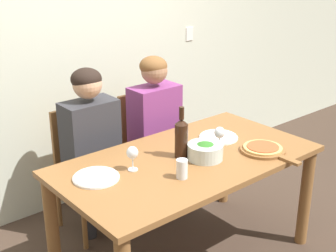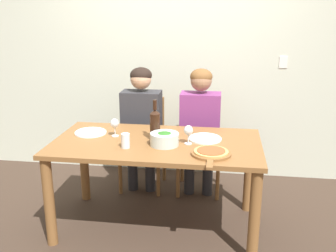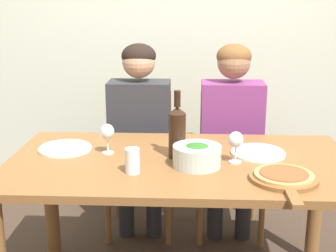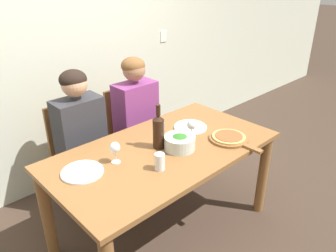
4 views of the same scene
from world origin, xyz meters
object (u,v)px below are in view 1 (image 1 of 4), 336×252
at_px(chair_left, 86,164).
at_px(person_woman, 92,137).
at_px(wine_glass_right, 220,134).
at_px(broccoli_bowl, 205,151).
at_px(person_man, 156,119).
at_px(water_tumbler, 182,169).
at_px(wine_glass_left, 132,154).
at_px(chair_right, 148,145).
at_px(dinner_plate_left, 96,177).
at_px(pizza_on_board, 264,149).
at_px(dinner_plate_right, 219,137).
at_px(wine_bottle, 181,137).

distance_m(chair_left, person_woman, 0.27).
bearing_deg(chair_left, wine_glass_right, -57.44).
bearing_deg(person_woman, chair_left, 90.00).
xyz_separation_m(person_woman, broccoli_bowl, (0.35, -0.77, 0.06)).
relative_size(person_man, water_tumbler, 10.97).
relative_size(person_woman, wine_glass_right, 8.20).
height_order(chair_left, person_woman, person_woman).
height_order(wine_glass_left, water_tumbler, wine_glass_left).
distance_m(broccoli_bowl, wine_glass_right, 0.20).
relative_size(person_woman, water_tumbler, 10.97).
bearing_deg(chair_right, water_tumbler, -117.37).
height_order(person_man, wine_glass_left, person_man).
bearing_deg(dinner_plate_left, pizza_on_board, -19.67).
height_order(chair_right, pizza_on_board, chair_right).
xyz_separation_m(pizza_on_board, wine_glass_right, (-0.19, 0.22, 0.09)).
bearing_deg(pizza_on_board, wine_glass_right, 130.23).
height_order(person_woman, pizza_on_board, person_woman).
relative_size(pizza_on_board, wine_glass_left, 2.85).
xyz_separation_m(wine_glass_right, water_tumbler, (-0.46, -0.16, -0.05)).
relative_size(dinner_plate_left, wine_glass_right, 1.77).
height_order(dinner_plate_left, pizza_on_board, pizza_on_board).
xyz_separation_m(dinner_plate_left, pizza_on_board, (1.03, -0.37, 0.01)).
relative_size(chair_left, pizza_on_board, 2.11).
relative_size(dinner_plate_right, pizza_on_board, 0.62).
xyz_separation_m(dinner_plate_right, wine_glass_left, (-0.74, -0.02, 0.10)).
height_order(wine_glass_right, water_tumbler, wine_glass_right).
xyz_separation_m(chair_left, dinner_plate_right, (0.65, -0.70, 0.27)).
xyz_separation_m(dinner_plate_right, water_tumbler, (-0.59, -0.28, 0.05)).
xyz_separation_m(broccoli_bowl, wine_glass_left, (-0.44, 0.16, 0.05)).
height_order(person_man, water_tumbler, person_man).
bearing_deg(water_tumbler, wine_glass_left, 120.77).
relative_size(person_man, wine_glass_right, 8.20).
relative_size(person_man, dinner_plate_left, 4.63).
height_order(person_woman, wine_bottle, person_woman).
relative_size(person_woman, person_man, 1.00).
bearing_deg(pizza_on_board, dinner_plate_right, 100.04).
bearing_deg(pizza_on_board, chair_right, 97.64).
relative_size(chair_left, dinner_plate_right, 3.41).
height_order(chair_left, water_tumbler, chair_left).
bearing_deg(chair_left, chair_right, 0.00).
xyz_separation_m(chair_left, person_man, (0.57, -0.11, 0.25)).
relative_size(chair_left, chair_right, 1.00).
height_order(wine_bottle, wine_glass_right, wine_bottle).
bearing_deg(wine_glass_left, chair_right, 47.36).
bearing_deg(person_woman, wine_glass_left, -98.43).
bearing_deg(wine_bottle, person_woman, 111.20).
bearing_deg(wine_glass_right, chair_right, 86.83).
bearing_deg(person_woman, water_tumbler, -85.76).
xyz_separation_m(chair_right, person_woman, (-0.57, -0.11, 0.25)).
distance_m(person_woman, wine_glass_left, 0.63).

